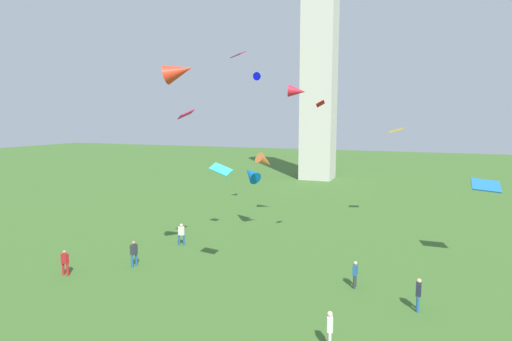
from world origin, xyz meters
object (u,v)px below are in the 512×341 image
object	(u,v)px
kite_flying_2	(221,169)
kite_flying_6	(259,76)
person_1	(181,233)
kite_flying_9	(396,130)
kite_flying_5	(238,55)
kite_flying_7	(486,185)
person_2	(134,252)
kite_flying_4	(251,174)
kite_flying_1	(297,91)
kite_flying_3	(179,71)
kite_flying_8	(186,114)
kite_flying_10	(320,104)
person_0	(355,273)
person_4	(65,261)
kite_flying_0	(265,161)
person_3	(418,292)
person_5	(330,327)
monument_obelisk	(320,33)

from	to	relation	value
kite_flying_2	kite_flying_6	size ratio (longest dim) A/B	1.01
person_1	kite_flying_9	xyz separation A→B (m)	(14.75, 12.95, 7.67)
kite_flying_5	kite_flying_7	size ratio (longest dim) A/B	0.61
person_2	kite_flying_4	world-z (taller)	kite_flying_4
kite_flying_1	kite_flying_2	bearing A→B (deg)	165.49
person_1	kite_flying_2	size ratio (longest dim) A/B	1.42
kite_flying_2	kite_flying_3	world-z (taller)	kite_flying_3
kite_flying_5	kite_flying_8	bearing A→B (deg)	36.96
person_1	kite_flying_8	distance (m)	9.72
kite_flying_6	kite_flying_10	size ratio (longest dim) A/B	1.23
kite_flying_1	kite_flying_4	bearing A→B (deg)	83.52
kite_flying_6	kite_flying_8	world-z (taller)	kite_flying_6
person_2	kite_flying_9	bearing A→B (deg)	145.51
person_0	person_4	bearing A→B (deg)	-71.30
kite_flying_1	kite_flying_5	distance (m)	9.13
kite_flying_0	kite_flying_5	xyz separation A→B (m)	(0.61, -6.65, 7.52)
kite_flying_6	kite_flying_9	distance (m)	13.78
kite_flying_2	kite_flying_6	xyz separation A→B (m)	(-3.97, 16.49, 6.97)
person_4	kite_flying_10	distance (m)	19.47
person_0	person_3	xyz separation A→B (m)	(3.39, -1.75, 0.07)
kite_flying_2	kite_flying_5	distance (m)	7.79
kite_flying_7	kite_flying_8	size ratio (longest dim) A/B	1.31
kite_flying_0	kite_flying_9	size ratio (longest dim) A/B	1.47
kite_flying_3	kite_flying_8	distance (m)	4.50
kite_flying_9	person_3	bearing A→B (deg)	-84.16
person_0	kite_flying_10	size ratio (longest dim) A/B	1.62
person_0	kite_flying_4	world-z (taller)	kite_flying_4
person_3	person_5	bearing A→B (deg)	147.47
kite_flying_0	kite_flying_4	distance (m)	3.13
person_5	kite_flying_2	xyz separation A→B (m)	(-7.36, 4.70, 5.87)
kite_flying_6	kite_flying_10	bearing A→B (deg)	131.47
person_3	person_5	xyz separation A→B (m)	(-3.52, -5.06, -0.03)
kite_flying_2	kite_flying_9	world-z (taller)	kite_flying_9
monument_obelisk	kite_flying_9	size ratio (longest dim) A/B	36.05
kite_flying_5	kite_flying_7	bearing A→B (deg)	-138.80
person_5	kite_flying_9	size ratio (longest dim) A/B	1.29
person_5	kite_flying_5	world-z (taller)	kite_flying_5
person_1	kite_flying_4	world-z (taller)	kite_flying_4
person_3	kite_flying_10	bearing A→B (deg)	47.13
kite_flying_6	kite_flying_3	bearing A→B (deg)	96.66
kite_flying_3	kite_flying_4	world-z (taller)	kite_flying_3
kite_flying_10	monument_obelisk	bearing A→B (deg)	5.93
kite_flying_3	kite_flying_9	world-z (taller)	kite_flying_3
kite_flying_7	kite_flying_10	bearing A→B (deg)	5.00
kite_flying_7	kite_flying_9	size ratio (longest dim) A/B	1.35
kite_flying_6	kite_flying_8	bearing A→B (deg)	91.37
person_0	person_2	world-z (taller)	person_2
monument_obelisk	kite_flying_6	xyz separation A→B (m)	(0.34, -27.51, -9.24)
kite_flying_4	kite_flying_7	bearing A→B (deg)	116.41
person_3	person_4	distance (m)	20.66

